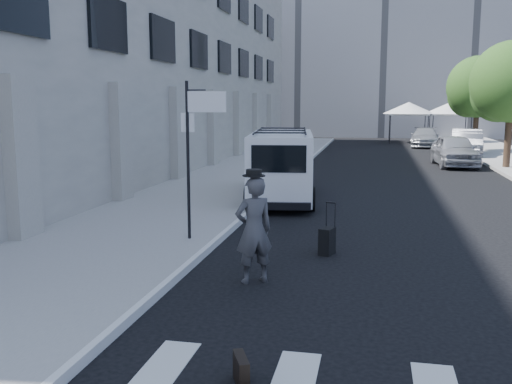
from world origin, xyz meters
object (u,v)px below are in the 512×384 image
at_px(businessman, 254,230).
at_px(parked_car_c, 425,137).
at_px(briefcase, 241,370).
at_px(suitcase, 327,241).
at_px(parked_car_a, 455,150).
at_px(parked_car_b, 467,143).
at_px(cargo_van, 282,165).

distance_m(businessman, parked_car_c, 33.65).
relative_size(briefcase, parked_car_c, 0.09).
bearing_deg(parked_car_c, businessman, -94.46).
relative_size(suitcase, parked_car_c, 0.23).
relative_size(briefcase, parked_car_a, 0.09).
relative_size(businessman, parked_car_b, 0.39).
bearing_deg(cargo_van, parked_car_a, 51.89).
bearing_deg(parked_car_c, parked_car_b, -70.94).
relative_size(briefcase, parked_car_b, 0.09).
xyz_separation_m(briefcase, parked_car_b, (6.78, 29.61, 0.64)).
bearing_deg(parked_car_a, parked_car_b, 72.24).
xyz_separation_m(briefcase, parked_car_c, (4.98, 36.87, 0.51)).
bearing_deg(parked_car_a, suitcase, -108.45).
bearing_deg(cargo_van, suitcase, -80.19).
distance_m(suitcase, parked_car_b, 24.57).
xyz_separation_m(cargo_van, parked_car_c, (6.53, 24.44, -0.47)).
height_order(parked_car_b, parked_car_c, parked_car_b).
xyz_separation_m(businessman, cargo_van, (-0.91, 8.74, 0.19)).
height_order(businessman, parked_car_b, businessman).
distance_m(businessman, parked_car_a, 21.26).
distance_m(suitcase, cargo_van, 6.94).
height_order(cargo_van, parked_car_b, cargo_van).
height_order(businessman, cargo_van, cargo_van).
distance_m(suitcase, parked_car_a, 18.88).
bearing_deg(businessman, parked_car_c, -133.57).
bearing_deg(parked_car_b, parked_car_c, 111.86).
distance_m(briefcase, parked_car_c, 37.21).
bearing_deg(parked_car_a, businessman, -109.87).
bearing_deg(briefcase, suitcase, 61.44).
relative_size(suitcase, cargo_van, 0.18).
xyz_separation_m(businessman, parked_car_c, (5.61, 33.18, -0.27)).
bearing_deg(parked_car_a, briefcase, -106.04).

